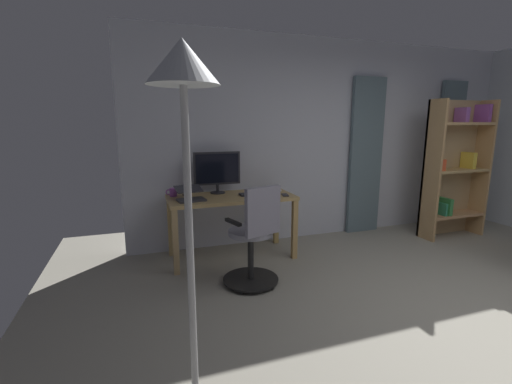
# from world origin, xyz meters

# --- Properties ---
(back_room_partition) EXTENTS (5.69, 0.10, 2.70)m
(back_room_partition) POSITION_xyz_m (0.00, -2.74, 1.35)
(back_room_partition) COLOR silver
(back_room_partition) RESTS_ON ground
(curtain_left_panel) EXTENTS (0.44, 0.06, 2.22)m
(curtain_left_panel) POSITION_xyz_m (-2.02, -2.63, 1.11)
(curtain_left_panel) COLOR slate
(curtain_left_panel) RESTS_ON ground
(curtain_right_panel) EXTENTS (0.51, 0.06, 2.22)m
(curtain_right_panel) POSITION_xyz_m (-0.47, -2.63, 1.11)
(curtain_right_panel) COLOR slate
(curtain_right_panel) RESTS_ON ground
(desk) EXTENTS (1.45, 0.65, 0.75)m
(desk) POSITION_xyz_m (1.63, -2.27, 0.65)
(desk) COLOR tan
(desk) RESTS_ON ground
(office_chair) EXTENTS (0.56, 0.56, 1.02)m
(office_chair) POSITION_xyz_m (1.62, -1.47, 0.48)
(office_chair) COLOR black
(office_chair) RESTS_ON ground
(computer_monitor) EXTENTS (0.56, 0.18, 0.50)m
(computer_monitor) POSITION_xyz_m (1.75, -2.48, 1.04)
(computer_monitor) COLOR #232328
(computer_monitor) RESTS_ON desk
(computer_keyboard) EXTENTS (0.39, 0.12, 0.02)m
(computer_keyboard) POSITION_xyz_m (1.34, -2.23, 0.76)
(computer_keyboard) COLOR #232328
(computer_keyboard) RESTS_ON desk
(laptop) EXTENTS (0.33, 0.34, 0.15)m
(laptop) POSITION_xyz_m (2.12, -2.19, 0.80)
(laptop) COLOR #333338
(laptop) RESTS_ON desk
(computer_mouse) EXTENTS (0.06, 0.10, 0.04)m
(computer_mouse) POSITION_xyz_m (1.00, -2.32, 0.77)
(computer_mouse) COLOR white
(computer_mouse) RESTS_ON desk
(cell_phone_by_monitor) EXTENTS (0.09, 0.15, 0.01)m
(cell_phone_by_monitor) POSITION_xyz_m (2.12, -2.43, 0.76)
(cell_phone_by_monitor) COLOR #232328
(cell_phone_by_monitor) RESTS_ON desk
(cell_phone_face_up) EXTENTS (0.10, 0.16, 0.01)m
(cell_phone_face_up) POSITION_xyz_m (1.03, -2.08, 0.76)
(cell_phone_face_up) COLOR black
(cell_phone_face_up) RESTS_ON desk
(mug_tea) EXTENTS (0.13, 0.08, 0.10)m
(mug_tea) POSITION_xyz_m (2.28, -2.46, 0.80)
(mug_tea) COLOR purple
(mug_tea) RESTS_ON desk
(bookshelf) EXTENTS (0.93, 0.30, 1.90)m
(bookshelf) POSITION_xyz_m (-1.53, -2.08, 0.96)
(bookshelf) COLOR tan
(bookshelf) RESTS_ON ground
(floor_lamp) EXTENTS (0.28, 0.28, 1.89)m
(floor_lamp) POSITION_xyz_m (2.47, 0.23, 1.50)
(floor_lamp) COLOR black
(floor_lamp) RESTS_ON ground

